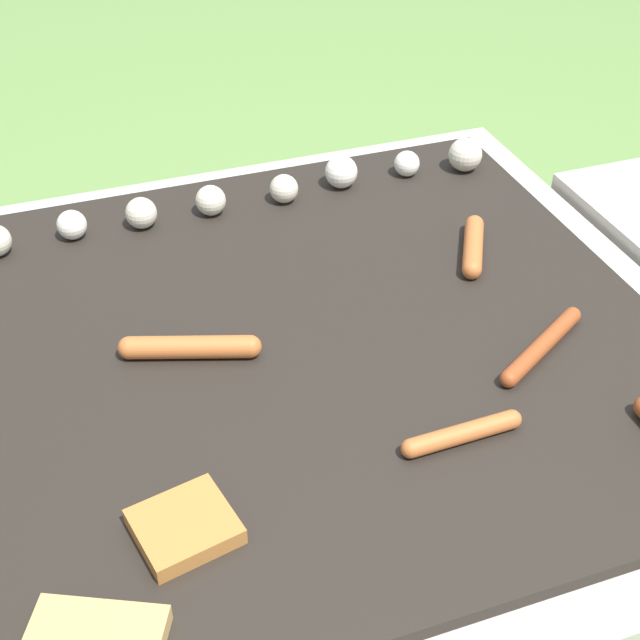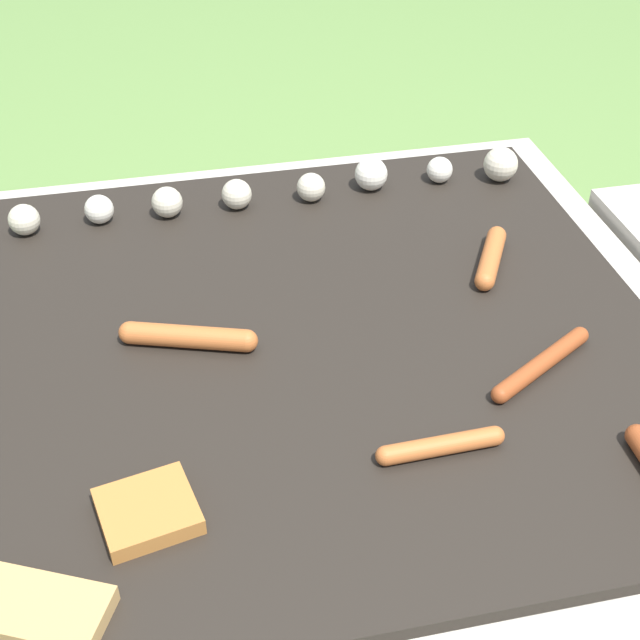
# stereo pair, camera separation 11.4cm
# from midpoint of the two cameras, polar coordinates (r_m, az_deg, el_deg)

# --- Properties ---
(ground_plane) EXTENTS (14.00, 14.00, 0.00)m
(ground_plane) POSITION_cam_midpoint_polar(r_m,az_deg,el_deg) (1.43, 2.34, -13.31)
(ground_plane) COLOR #608442
(grill) EXTENTS (1.00, 1.00, 0.39)m
(grill) POSITION_cam_midpoint_polar(r_m,az_deg,el_deg) (1.28, 2.56, -7.84)
(grill) COLOR #B2AA9E
(grill) RESTS_ON ground_plane
(sausage_mid_right) EXTENTS (0.09, 0.13, 0.03)m
(sausage_mid_right) POSITION_cam_midpoint_polar(r_m,az_deg,el_deg) (1.30, 13.37, 3.82)
(sausage_mid_right) COLOR #B7602D
(sausage_mid_right) RESTS_ON grill
(sausage_back_right) EXTENTS (0.16, 0.10, 0.02)m
(sausage_back_right) POSITION_cam_midpoint_polar(r_m,az_deg,el_deg) (1.13, 16.82, -2.81)
(sausage_back_right) COLOR #93421E
(sausage_back_right) RESTS_ON grill
(sausage_front_right) EXTENTS (0.15, 0.03, 0.02)m
(sausage_front_right) POSITION_cam_midpoint_polar(r_m,az_deg,el_deg) (1.00, 11.01, -8.05)
(sausage_front_right) COLOR #B7602D
(sausage_front_right) RESTS_ON grill
(sausage_mid_left) EXTENTS (0.17, 0.08, 0.03)m
(sausage_mid_left) POSITION_cam_midpoint_polar(r_m,az_deg,el_deg) (1.12, -5.61, -1.18)
(sausage_mid_left) COLOR #B7602D
(sausage_mid_left) RESTS_ON grill
(bread_slice_left) EXTENTS (0.11, 0.11, 0.02)m
(bread_slice_left) POSITION_cam_midpoint_polar(r_m,az_deg,el_deg) (0.93, -7.48, -12.20)
(bread_slice_left) COLOR #B27033
(bread_slice_left) RESTS_ON grill
(bread_slice_right) EXTENTS (0.14, 0.12, 0.02)m
(bread_slice_right) POSITION_cam_midpoint_polar(r_m,az_deg,el_deg) (0.88, -13.73, -17.84)
(bread_slice_right) COLOR tan
(bread_slice_right) RESTS_ON grill
(mushroom_row) EXTENTS (0.81, 0.07, 0.06)m
(mushroom_row) POSITION_cam_midpoint_polar(r_m,az_deg,el_deg) (1.41, 0.71, 8.44)
(mushroom_row) COLOR beige
(mushroom_row) RESTS_ON grill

